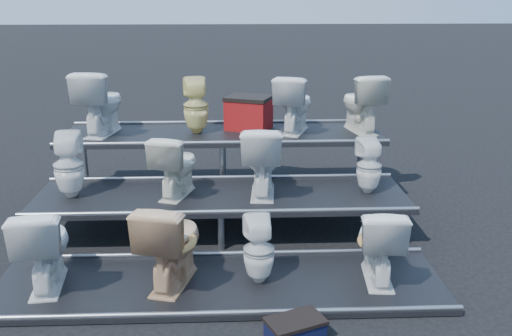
{
  "coord_description": "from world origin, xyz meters",
  "views": [
    {
      "loc": [
        0.14,
        -6.11,
        2.7
      ],
      "look_at": [
        0.4,
        0.1,
        0.74
      ],
      "focal_mm": 40.0,
      "sensor_mm": 36.0,
      "label": 1
    }
  ],
  "objects_px": {
    "toilet_0": "(44,246)",
    "toilet_6": "(262,160)",
    "toilet_9": "(196,106)",
    "toilet_10": "(294,104)",
    "toilet_7": "(369,166)",
    "red_crate": "(249,114)",
    "toilet_1": "(171,242)",
    "toilet_4": "(69,165)",
    "toilet_5": "(176,165)",
    "toilet_11": "(361,103)",
    "toilet_8": "(100,102)",
    "toilet_2": "(259,250)",
    "toilet_3": "(379,242)",
    "step_stool": "(295,331)"
  },
  "relations": [
    {
      "from": "toilet_4",
      "to": "toilet_10",
      "type": "bearing_deg",
      "value": -159.81
    },
    {
      "from": "toilet_6",
      "to": "toilet_11",
      "type": "distance_m",
      "value": 1.94
    },
    {
      "from": "toilet_9",
      "to": "red_crate",
      "type": "relative_size",
      "value": 1.32
    },
    {
      "from": "toilet_5",
      "to": "toilet_7",
      "type": "height_order",
      "value": "toilet_5"
    },
    {
      "from": "toilet_0",
      "to": "toilet_9",
      "type": "bearing_deg",
      "value": -122.58
    },
    {
      "from": "toilet_1",
      "to": "toilet_3",
      "type": "relative_size",
      "value": 1.11
    },
    {
      "from": "toilet_2",
      "to": "step_stool",
      "type": "bearing_deg",
      "value": 100.01
    },
    {
      "from": "toilet_5",
      "to": "toilet_11",
      "type": "distance_m",
      "value": 2.72
    },
    {
      "from": "toilet_0",
      "to": "toilet_6",
      "type": "height_order",
      "value": "toilet_6"
    },
    {
      "from": "toilet_1",
      "to": "toilet_9",
      "type": "xyz_separation_m",
      "value": [
        0.1,
        2.6,
        0.75
      ]
    },
    {
      "from": "toilet_3",
      "to": "toilet_10",
      "type": "bearing_deg",
      "value": -73.32
    },
    {
      "from": "toilet_3",
      "to": "step_stool",
      "type": "distance_m",
      "value": 1.28
    },
    {
      "from": "toilet_6",
      "to": "toilet_7",
      "type": "relative_size",
      "value": 1.27
    },
    {
      "from": "toilet_1",
      "to": "toilet_10",
      "type": "relative_size",
      "value": 1.09
    },
    {
      "from": "toilet_7",
      "to": "toilet_8",
      "type": "bearing_deg",
      "value": -28.91
    },
    {
      "from": "toilet_9",
      "to": "toilet_2",
      "type": "bearing_deg",
      "value": 97.47
    },
    {
      "from": "toilet_1",
      "to": "toilet_6",
      "type": "height_order",
      "value": "toilet_6"
    },
    {
      "from": "toilet_1",
      "to": "toilet_7",
      "type": "bearing_deg",
      "value": -133.54
    },
    {
      "from": "toilet_1",
      "to": "toilet_3",
      "type": "xyz_separation_m",
      "value": [
        1.93,
        0.0,
        -0.04
      ]
    },
    {
      "from": "toilet_3",
      "to": "step_stool",
      "type": "height_order",
      "value": "toilet_3"
    },
    {
      "from": "toilet_4",
      "to": "toilet_7",
      "type": "relative_size",
      "value": 1.16
    },
    {
      "from": "toilet_1",
      "to": "red_crate",
      "type": "height_order",
      "value": "red_crate"
    },
    {
      "from": "toilet_3",
      "to": "toilet_11",
      "type": "bearing_deg",
      "value": -92.71
    },
    {
      "from": "toilet_8",
      "to": "toilet_10",
      "type": "height_order",
      "value": "toilet_8"
    },
    {
      "from": "toilet_2",
      "to": "toilet_8",
      "type": "distance_m",
      "value": 3.37
    },
    {
      "from": "toilet_4",
      "to": "toilet_5",
      "type": "relative_size",
      "value": 1.03
    },
    {
      "from": "toilet_1",
      "to": "red_crate",
      "type": "distance_m",
      "value": 2.96
    },
    {
      "from": "toilet_2",
      "to": "toilet_6",
      "type": "bearing_deg",
      "value": -100.33
    },
    {
      "from": "toilet_4",
      "to": "toilet_7",
      "type": "height_order",
      "value": "toilet_4"
    },
    {
      "from": "toilet_2",
      "to": "red_crate",
      "type": "height_order",
      "value": "red_crate"
    },
    {
      "from": "red_crate",
      "to": "toilet_2",
      "type": "bearing_deg",
      "value": -68.62
    },
    {
      "from": "toilet_6",
      "to": "red_crate",
      "type": "bearing_deg",
      "value": -81.49
    },
    {
      "from": "red_crate",
      "to": "toilet_3",
      "type": "bearing_deg",
      "value": -46.76
    },
    {
      "from": "toilet_0",
      "to": "toilet_7",
      "type": "distance_m",
      "value": 3.54
    },
    {
      "from": "toilet_0",
      "to": "toilet_1",
      "type": "relative_size",
      "value": 0.96
    },
    {
      "from": "red_crate",
      "to": "toilet_8",
      "type": "bearing_deg",
      "value": -153.16
    },
    {
      "from": "toilet_10",
      "to": "toilet_3",
      "type": "bearing_deg",
      "value": 121.91
    },
    {
      "from": "toilet_5",
      "to": "red_crate",
      "type": "relative_size",
      "value": 1.27
    },
    {
      "from": "toilet_9",
      "to": "toilet_6",
      "type": "bearing_deg",
      "value": 113.97
    },
    {
      "from": "toilet_2",
      "to": "toilet_7",
      "type": "xyz_separation_m",
      "value": [
        1.31,
        1.3,
        0.4
      ]
    },
    {
      "from": "toilet_10",
      "to": "toilet_7",
      "type": "bearing_deg",
      "value": 139.46
    },
    {
      "from": "toilet_3",
      "to": "red_crate",
      "type": "height_order",
      "value": "red_crate"
    },
    {
      "from": "toilet_1",
      "to": "toilet_6",
      "type": "bearing_deg",
      "value": -109.8
    },
    {
      "from": "toilet_0",
      "to": "toilet_11",
      "type": "xyz_separation_m",
      "value": [
        3.45,
        2.6,
        0.79
      ]
    },
    {
      "from": "toilet_0",
      "to": "toilet_6",
      "type": "distance_m",
      "value": 2.47
    },
    {
      "from": "toilet_2",
      "to": "toilet_10",
      "type": "xyz_separation_m",
      "value": [
        0.59,
        2.6,
        0.86
      ]
    },
    {
      "from": "toilet_5",
      "to": "toilet_6",
      "type": "bearing_deg",
      "value": -161.98
    },
    {
      "from": "toilet_2",
      "to": "toilet_9",
      "type": "distance_m",
      "value": 2.82
    },
    {
      "from": "toilet_0",
      "to": "toilet_1",
      "type": "height_order",
      "value": "toilet_1"
    },
    {
      "from": "step_stool",
      "to": "toilet_4",
      "type": "bearing_deg",
      "value": 113.81
    }
  ]
}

